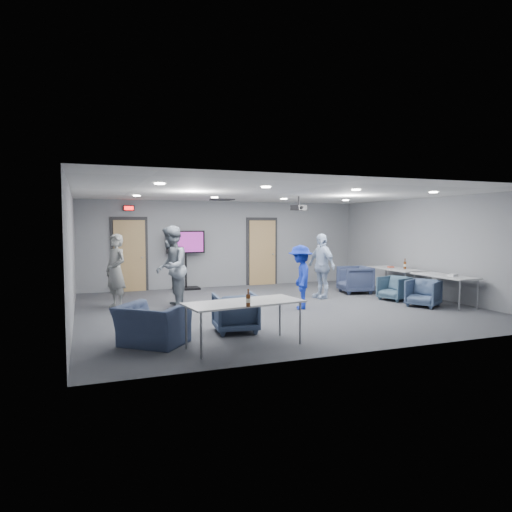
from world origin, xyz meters
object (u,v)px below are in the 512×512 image
object	(u,v)px
chair_right_c	(423,293)
bottle_front	(248,300)
chair_front_a	(235,312)
tv_stand	(186,256)
person_b	(171,268)
table_front_left	(244,304)
bottle_right	(405,265)
person_d	(300,277)
chair_right_b	(394,288)
chair_front_b	(152,325)
person_c	(321,266)
person_a	(116,271)
projector	(299,208)
chair_right_a	(355,280)
table_right_a	(395,270)
table_right_b	(444,277)

from	to	relation	value
chair_right_c	bottle_front	bearing A→B (deg)	-97.74
chair_front_a	tv_stand	world-z (taller)	tv_stand
person_b	table_front_left	distance (m)	3.74
person_b	chair_front_a	world-z (taller)	person_b
bottle_front	bottle_right	bearing A→B (deg)	32.89
person_d	chair_right_b	size ratio (longest dim) A/B	2.18
tv_stand	person_b	bearing A→B (deg)	-108.18
person_b	bottle_front	size ratio (longest dim) A/B	7.21
chair_front_b	person_c	bearing A→B (deg)	-106.53
person_a	bottle_front	bearing A→B (deg)	-10.53
person_a	chair_right_c	size ratio (longest dim) A/B	2.46
person_d	chair_front_b	xyz separation A→B (m)	(-3.71, -2.04, -0.41)
chair_front_b	projector	bearing A→B (deg)	-103.76
chair_right_a	bottle_right	xyz separation A→B (m)	(1.12, -0.78, 0.45)
chair_front_a	bottle_front	xyz separation A→B (m)	(-0.26, -1.43, 0.47)
person_c	chair_front_b	world-z (taller)	person_c
person_a	bottle_right	world-z (taller)	person_a
chair_front_b	tv_stand	world-z (taller)	tv_stand
person_a	person_d	distance (m)	4.35
person_c	table_right_a	size ratio (longest dim) A/B	1.00
chair_right_b	tv_stand	size ratio (longest dim) A/B	0.38
chair_right_c	table_right_b	size ratio (longest dim) A/B	0.42
table_right_a	tv_stand	size ratio (longest dim) A/B	0.97
person_b	chair_right_c	size ratio (longest dim) A/B	2.72
chair_right_c	chair_front_a	distance (m)	5.10
person_c	chair_right_b	world-z (taller)	person_c
person_a	chair_front_a	world-z (taller)	person_a
projector	chair_front_b	bearing A→B (deg)	-166.71
person_d	person_c	bearing A→B (deg)	156.64
chair_right_a	table_right_b	bearing A→B (deg)	32.32
person_a	tv_stand	xyz separation A→B (m)	(2.20, 2.47, 0.14)
chair_front_a	table_right_b	bearing A→B (deg)	-165.17
chair_right_b	table_front_left	xyz separation A→B (m)	(-5.15, -2.85, 0.38)
bottle_front	bottle_right	distance (m)	7.25
table_right_a	tv_stand	xyz separation A→B (m)	(-5.37, 2.99, 0.33)
table_right_b	tv_stand	world-z (taller)	tv_stand
person_b	person_d	bearing A→B (deg)	87.67
chair_right_c	projector	xyz separation A→B (m)	(-2.46, 1.79, 2.08)
person_b	table_right_a	distance (m)	6.38
person_d	chair_front_a	distance (m)	2.73
person_d	projector	bearing A→B (deg)	178.31
chair_right_a	tv_stand	world-z (taller)	tv_stand
person_c	chair_front_a	xyz separation A→B (m)	(-3.37, -2.86, -0.51)
chair_right_a	person_b	bearing A→B (deg)	-73.39
person_c	chair_front_b	size ratio (longest dim) A/B	1.69
chair_right_a	table_right_a	xyz separation A→B (m)	(0.98, -0.53, 0.29)
person_b	tv_stand	world-z (taller)	person_b
chair_right_c	chair_front_b	bearing A→B (deg)	-110.29
chair_front_b	table_right_b	bearing A→B (deg)	-130.17
bottle_right	tv_stand	size ratio (longest dim) A/B	0.16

